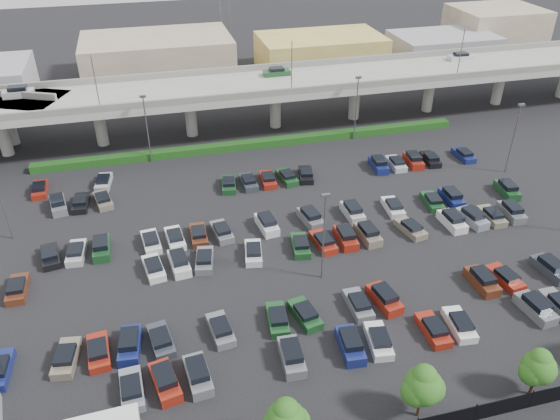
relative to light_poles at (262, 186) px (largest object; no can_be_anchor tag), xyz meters
name	(u,v)px	position (x,y,z in m)	size (l,w,h in m)	color
ground	(300,236)	(4.13, -2.00, -6.24)	(280.00, 280.00, 0.00)	black
overpass	(243,89)	(3.87, 30.03, 0.73)	(150.00, 13.00, 15.80)	gray
hedge	(255,144)	(4.13, 23.00, -5.69)	(66.00, 1.60, 1.10)	#183F12
tree_row	(409,390)	(4.83, -28.53, -2.72)	(65.07, 3.66, 5.94)	#332316
parked_cars	(306,248)	(3.85, -5.32, -5.62)	(62.95, 41.64, 1.67)	#B7B7BC
light_poles	(262,186)	(0.00, 0.00, 0.00)	(66.90, 48.38, 10.30)	#505055
distant_buildings	(275,52)	(16.50, 59.81, -2.49)	(138.00, 24.00, 9.00)	gray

